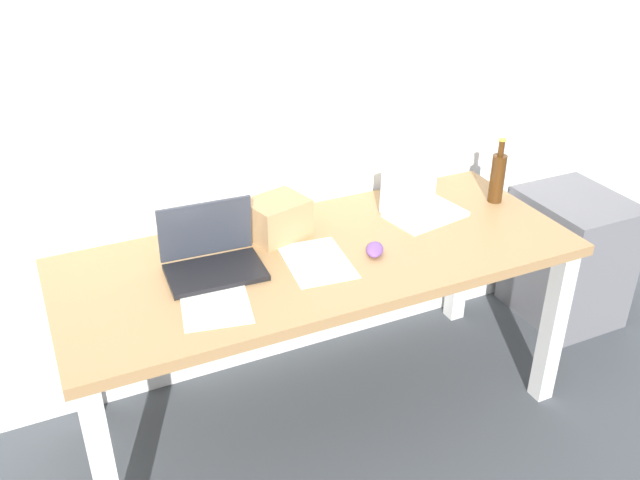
# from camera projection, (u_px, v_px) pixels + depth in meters

# --- Properties ---
(ground_plane) EXTENTS (8.00, 8.00, 0.00)m
(ground_plane) POSITION_uv_depth(u_px,v_px,m) (320.00, 408.00, 2.80)
(ground_plane) COLOR #42474C
(back_wall) EXTENTS (5.20, 0.08, 2.60)m
(back_wall) POSITION_uv_depth(u_px,v_px,m) (270.00, 62.00, 2.51)
(back_wall) COLOR white
(back_wall) RESTS_ON ground
(desk) EXTENTS (1.84, 0.74, 0.73)m
(desk) POSITION_uv_depth(u_px,v_px,m) (320.00, 274.00, 2.49)
(desk) COLOR #A37A4C
(desk) RESTS_ON ground
(laptop_left) EXTENTS (0.33, 0.24, 0.22)m
(laptop_left) POSITION_uv_depth(u_px,v_px,m) (212.00, 257.00, 2.33)
(laptop_left) COLOR black
(laptop_left) RESTS_ON desk
(laptop_right) EXTENTS (0.32, 0.25, 0.21)m
(laptop_right) POSITION_uv_depth(u_px,v_px,m) (420.00, 202.00, 2.69)
(laptop_right) COLOR silver
(laptop_right) RESTS_ON desk
(beer_bottle) EXTENTS (0.06, 0.06, 0.27)m
(beer_bottle) POSITION_uv_depth(u_px,v_px,m) (497.00, 177.00, 2.76)
(beer_bottle) COLOR #47280F
(beer_bottle) RESTS_ON desk
(computer_mouse) EXTENTS (0.10, 0.12, 0.03)m
(computer_mouse) POSITION_uv_depth(u_px,v_px,m) (375.00, 249.00, 2.43)
(computer_mouse) COLOR #724799
(computer_mouse) RESTS_ON desk
(cardboard_box) EXTENTS (0.24, 0.22, 0.14)m
(cardboard_box) POSITION_uv_depth(u_px,v_px,m) (277.00, 218.00, 2.52)
(cardboard_box) COLOR tan
(cardboard_box) RESTS_ON desk
(paper_sheet_front_left) EXTENTS (0.26, 0.33, 0.00)m
(paper_sheet_front_left) POSITION_uv_depth(u_px,v_px,m) (215.00, 301.00, 2.18)
(paper_sheet_front_left) COLOR white
(paper_sheet_front_left) RESTS_ON desk
(paper_sheet_center) EXTENTS (0.24, 0.32, 0.00)m
(paper_sheet_center) POSITION_uv_depth(u_px,v_px,m) (317.00, 262.00, 2.39)
(paper_sheet_center) COLOR white
(paper_sheet_center) RESTS_ON desk
(filing_cabinet) EXTENTS (0.40, 0.48, 0.61)m
(filing_cabinet) POSITION_uv_depth(u_px,v_px,m) (568.00, 257.00, 3.25)
(filing_cabinet) COLOR slate
(filing_cabinet) RESTS_ON ground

